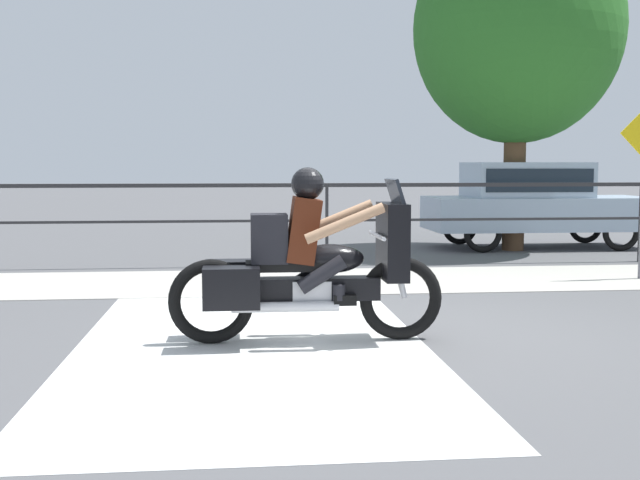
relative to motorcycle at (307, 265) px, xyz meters
name	(u,v)px	position (x,y,z in m)	size (l,w,h in m)	color
ground_plane	(387,333)	(0.77, 0.26, -0.69)	(120.00, 120.00, 0.00)	#565659
sidewalk_band	(340,281)	(0.77, 3.66, -0.68)	(44.00, 2.40, 0.01)	#B7B2A8
crosswalk_band	(251,341)	(-0.50, 0.06, -0.68)	(3.02, 6.00, 0.01)	silver
fence_railing	(327,201)	(0.77, 5.33, 0.32)	(36.00, 0.05, 1.28)	#232326
motorcycle	(307,265)	(0.00, 0.00, 0.00)	(2.44, 0.76, 1.55)	black
parked_car	(533,199)	(4.91, 7.58, 0.23)	(4.15, 1.63, 1.61)	#9EB2C6
tree_behind_sign	(518,29)	(4.42, 7.22, 3.29)	(3.73, 3.73, 6.05)	brown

